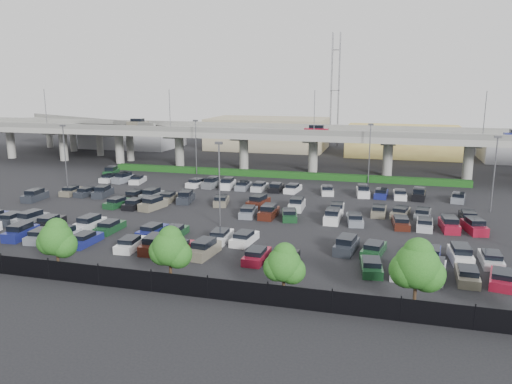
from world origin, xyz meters
TOP-DOWN VIEW (x-y plane):
  - ground at (0.00, 0.00)m, footprint 280.00×280.00m
  - overpass at (-0.21, 31.99)m, footprint 150.00×13.00m
  - on_ramp at (-52.10, 43.05)m, footprint 50.93×30.13m
  - hedge at (0.00, 25.00)m, footprint 66.00×1.60m
  - fence at (-0.05, -28.00)m, footprint 70.00×0.10m
  - tree_row at (0.70, -26.53)m, footprint 65.07×3.66m
  - parked_cars at (-0.49, -3.85)m, footprint 63.25×41.69m
  - light_poles at (-4.13, 2.00)m, footprint 66.90×48.38m
  - distant_buildings at (12.38, 61.81)m, footprint 138.00×24.00m
  - comm_tower at (4.00, 74.00)m, footprint 2.40×2.40m

SIDE VIEW (x-z plane):
  - ground at x=0.00m, z-range 0.00..0.00m
  - hedge at x=0.00m, z-range 0.00..1.10m
  - parked_cars at x=-0.49m, z-range -0.22..1.45m
  - fence at x=-0.05m, z-range -0.10..1.90m
  - tree_row at x=0.70m, z-range 0.55..6.49m
  - distant_buildings at x=12.38m, z-range -0.76..8.24m
  - light_poles at x=-4.13m, z-range 1.09..11.39m
  - on_ramp at x=-52.10m, z-range 2.46..11.26m
  - overpass at x=-0.21m, z-range -0.93..14.87m
  - comm_tower at x=4.00m, z-range 0.61..30.61m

